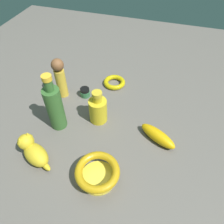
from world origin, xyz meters
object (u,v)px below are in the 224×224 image
nail_polish_jar (85,92)px  bowl (97,173)px  cat_figurine (33,151)px  bottle_short (98,109)px  banana (158,136)px  bangle (114,82)px  bottle_tall (55,107)px  person_figure_adult (60,77)px

nail_polish_jar → bowl: bearing=-152.1°
nail_polish_jar → cat_figurine: bearing=173.2°
bowl → nail_polish_jar: (0.37, 0.19, -0.02)m
bottle_short → nail_polish_jar: size_ratio=3.28×
bottle_short → cat_figurine: size_ratio=1.04×
bottle_short → cat_figurine: bottle_short is taller
banana → bangle: bearing=-18.3°
bottle_tall → person_figure_adult: bottle_tall is taller
banana → nail_polish_jar: banana is taller
banana → bottle_tall: bearing=35.0°
person_figure_adult → bottle_tall: bearing=-159.4°
person_figure_adult → bottle_short: size_ratio=1.28×
bangle → nail_polish_jar: (-0.12, 0.11, 0.01)m
bowl → bottle_tall: size_ratio=0.59×
bottle_tall → banana: size_ratio=1.63×
banana → bowl: bearing=81.7°
banana → bottle_short: bearing=21.2°
bowl → bottle_short: (0.25, 0.09, 0.02)m
bowl → bangle: bowl is taller
bowl → banana: (0.21, -0.16, -0.02)m
banana → cat_figurine: 0.45m
banana → cat_figurine: cat_figurine is taller
cat_figurine → bangle: bearing=-17.2°
bowl → bottle_tall: 0.29m
bowl → nail_polish_jar: bowl is taller
bottle_tall → nail_polish_jar: bearing=-9.9°
bangle → nail_polish_jar: bearing=138.6°
bangle → cat_figurine: bearing=162.8°
cat_figurine → banana: bearing=-62.7°
person_figure_adult → bottle_short: bearing=-114.9°
bangle → cat_figurine: 0.50m
bangle → nail_polish_jar: 0.16m
person_figure_adult → bowl: bearing=-139.6°
banana → bottle_short: 0.25m
banana → bangle: 0.37m
person_figure_adult → bangle: (0.14, -0.20, -0.09)m
person_figure_adult → banana: 0.48m
person_figure_adult → banana: (-0.13, -0.46, -0.08)m
bottle_tall → bottle_short: 0.17m
person_figure_adult → cat_figurine: bearing=-170.6°
person_figure_adult → cat_figurine: person_figure_adult is taller
bottle_short → bangle: (0.24, 0.00, -0.05)m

